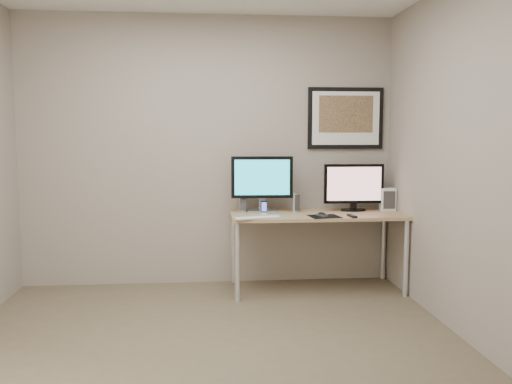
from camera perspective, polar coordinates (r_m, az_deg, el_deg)
floor at (r=3.88m, az=-4.70°, el=-16.11°), size 3.60×3.60×0.00m
room at (r=4.04m, az=-4.98°, el=8.63°), size 3.60×3.60×3.60m
desk at (r=5.11m, az=6.36°, el=-2.94°), size 1.60×0.70×0.73m
framed_art at (r=5.45m, az=9.41°, el=7.68°), size 0.75×0.04×0.60m
monitor_large at (r=5.09m, az=0.64°, el=1.13°), size 0.58×0.20×0.53m
monitor_tv at (r=5.26m, az=10.25°, el=0.62°), size 0.58×0.14×0.45m
speaker_left at (r=5.15m, az=-1.36°, el=-1.02°), size 0.08×0.08×0.19m
speaker_right at (r=5.16m, az=4.14°, el=-1.09°), size 0.10×0.10×0.18m
phone_dock at (r=4.99m, az=0.85°, el=-1.64°), size 0.06×0.06×0.12m
keyboard at (r=4.73m, az=0.18°, el=-2.73°), size 0.44×0.22×0.01m
mousepad at (r=4.89m, az=7.22°, el=-2.56°), size 0.29×0.27×0.00m
mouse at (r=4.89m, az=6.96°, el=-2.33°), size 0.09×0.12×0.03m
remote at (r=4.91m, az=10.08°, el=-2.47°), size 0.06×0.16×0.02m
fan_unit at (r=5.37m, az=13.69°, el=-0.75°), size 0.14×0.11×0.22m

